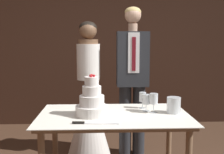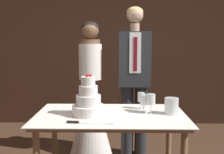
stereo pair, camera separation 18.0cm
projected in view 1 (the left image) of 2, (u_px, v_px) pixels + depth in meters
wall_back at (111, 39)px, 4.74m from camera, size 5.45×0.12×2.91m
cake_table at (114, 123)px, 2.59m from camera, size 1.38×0.84×0.76m
tiered_cake at (92, 102)px, 2.53m from camera, size 0.30×0.30×0.38m
cake_knife at (86, 123)px, 2.29m from camera, size 0.38×0.05×0.02m
wine_glass_near at (154, 99)px, 2.62m from camera, size 0.08×0.08×0.18m
wine_glass_middle at (143, 98)px, 2.80m from camera, size 0.07×0.07×0.16m
wine_glass_far at (146, 100)px, 2.69m from camera, size 0.08×0.08×0.16m
hurricane_candle at (174, 105)px, 2.63m from camera, size 0.13×0.13×0.15m
bride at (89, 107)px, 3.46m from camera, size 0.54×0.54×1.66m
groom at (132, 75)px, 3.43m from camera, size 0.38×0.25×1.83m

